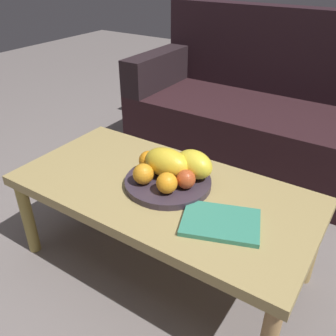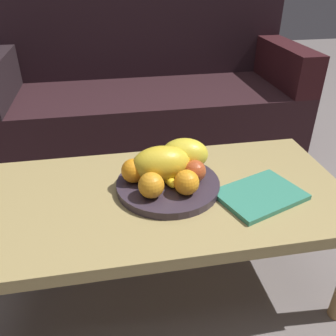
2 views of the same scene
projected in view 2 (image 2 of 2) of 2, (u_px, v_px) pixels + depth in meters
The scene contains 12 objects.
ground_plane at pixel (166, 280), 1.32m from camera, with size 8.00×8.00×0.00m, color slate.
coffee_table at pixel (166, 204), 1.14m from camera, with size 1.15×0.57×0.40m.
couch at pixel (148, 101), 2.09m from camera, with size 1.70×0.70×0.90m.
fruit_bowl at pixel (168, 185), 1.13m from camera, with size 0.33×0.33×0.03m, color #352A37.
melon_large_front at pixel (161, 164), 1.11m from camera, with size 0.18×0.11×0.11m, color yellow.
melon_smaller_beside at pixel (185, 154), 1.17m from camera, with size 0.15×0.11×0.11m, color yellow.
orange_front at pixel (187, 182), 1.05m from camera, with size 0.08×0.08×0.08m, color orange.
orange_left at pixel (133, 171), 1.11m from camera, with size 0.08×0.08×0.08m, color orange.
orange_right at pixel (151, 185), 1.04m from camera, with size 0.08×0.08×0.08m, color orange.
apple_front at pixel (195, 171), 1.11m from camera, with size 0.07×0.07×0.07m, color #B64822.
banana_bunch at pixel (161, 170), 1.13m from camera, with size 0.17×0.17×0.06m.
magazine at pixel (260, 195), 1.09m from camera, with size 0.25×0.18×0.02m, color #36876D.
Camera 2 is at (-0.16, -0.90, 1.04)m, focal length 37.89 mm.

